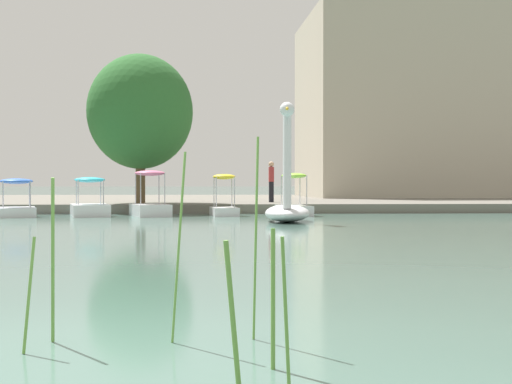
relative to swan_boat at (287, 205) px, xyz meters
name	(u,v)px	position (x,y,z in m)	size (l,w,h in m)	color
ground_plane	(61,353)	(-3.25, -16.75, -0.53)	(519.84, 519.84, 0.00)	#47665B
shore_bank_far	(200,202)	(-3.25, 17.42, -0.34)	(122.66, 23.07, 0.38)	#6B665B
swan_boat	(287,205)	(0.00, 0.00, 0.00)	(1.70, 3.07, 3.65)	white
pedal_boat_lime	(294,203)	(0.66, 4.24, -0.04)	(1.30, 2.08, 1.60)	white
pedal_boat_yellow	(224,204)	(-1.96, 4.28, -0.08)	(1.14, 1.81, 1.56)	white
pedal_boat_pink	(150,203)	(-4.70, 4.14, -0.05)	(1.76, 2.36, 1.69)	white
pedal_boat_cyan	(90,205)	(-6.93, 4.26, -0.10)	(1.86, 2.62, 1.44)	white
pedal_boat_blue	(17,204)	(-9.49, 3.90, -0.08)	(1.83, 2.32, 1.39)	white
tree_broadleaf_behind_dock	(140,112)	(-5.47, 7.80, 3.69)	(5.77, 5.63, 6.27)	brown
person_on_path	(271,180)	(0.15, 8.94, 0.82)	(0.24, 0.24, 1.81)	black
apartment_block	(439,108)	(11.71, 21.64, 5.42)	(16.84, 10.16, 11.15)	#B2A893
reed_clump_foreground	(133,276)	(-2.72, -16.93, 0.04)	(3.59, 1.67, 1.57)	#669942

